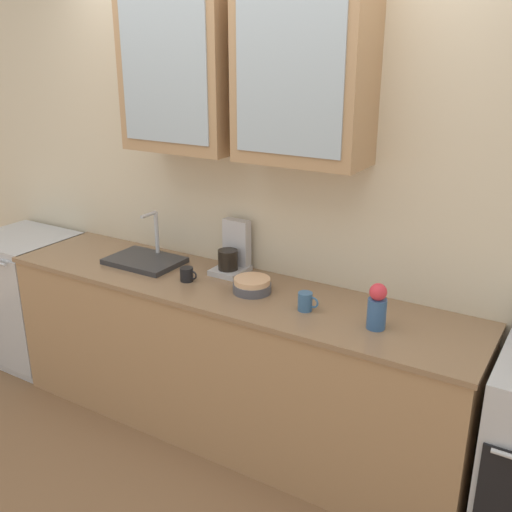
# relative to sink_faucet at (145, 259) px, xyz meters

# --- Properties ---
(ground_plane) EXTENTS (10.00, 10.00, 0.00)m
(ground_plane) POSITION_rel_sink_faucet_xyz_m (0.60, -0.04, -0.91)
(ground_plane) COLOR brown
(back_wall_unit) EXTENTS (5.03, 0.41, 2.74)m
(back_wall_unit) POSITION_rel_sink_faucet_xyz_m (0.60, 0.27, 0.58)
(back_wall_unit) COLOR beige
(back_wall_unit) RESTS_ON ground_plane
(counter) EXTENTS (2.68, 0.60, 0.89)m
(counter) POSITION_rel_sink_faucet_xyz_m (0.60, -0.04, -0.47)
(counter) COLOR #A87F56
(counter) RESTS_ON ground_plane
(sink_faucet) EXTENTS (0.42, 0.30, 0.29)m
(sink_faucet) POSITION_rel_sink_faucet_xyz_m (0.00, 0.00, 0.00)
(sink_faucet) COLOR #2D2D30
(sink_faucet) RESTS_ON counter
(bowl_stack) EXTENTS (0.20, 0.20, 0.07)m
(bowl_stack) POSITION_rel_sink_faucet_xyz_m (0.75, -0.04, 0.01)
(bowl_stack) COLOR #4C4C54
(bowl_stack) RESTS_ON counter
(vase) EXTENTS (0.09, 0.09, 0.21)m
(vase) POSITION_rel_sink_faucet_xyz_m (1.44, -0.10, 0.08)
(vase) COLOR #33598C
(vase) RESTS_ON counter
(cup_near_sink) EXTENTS (0.10, 0.07, 0.08)m
(cup_near_sink) POSITION_rel_sink_faucet_xyz_m (0.38, -0.09, 0.01)
(cup_near_sink) COLOR black
(cup_near_sink) RESTS_ON counter
(cup_near_bowls) EXTENTS (0.11, 0.07, 0.09)m
(cup_near_bowls) POSITION_rel_sink_faucet_xyz_m (1.09, -0.09, 0.02)
(cup_near_bowls) COLOR #38608C
(cup_near_bowls) RESTS_ON counter
(dishwasher) EXTENTS (0.61, 0.59, 0.89)m
(dishwasher) POSITION_rel_sink_faucet_xyz_m (-1.03, -0.05, -0.47)
(dishwasher) COLOR silver
(dishwasher) RESTS_ON ground_plane
(coffee_maker) EXTENTS (0.17, 0.20, 0.29)m
(coffee_maker) POSITION_rel_sink_faucet_xyz_m (0.51, 0.15, 0.08)
(coffee_maker) COLOR #B7B7BC
(coffee_maker) RESTS_ON counter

